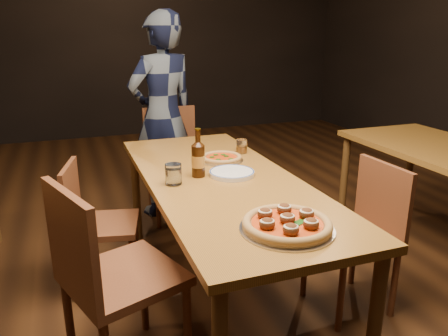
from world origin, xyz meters
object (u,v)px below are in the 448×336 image
object	(u,v)px
chair_end	(175,163)
diner	(163,116)
pizza_margherita	(221,158)
water_glass	(173,174)
table_main	(221,190)
pizza_meatball	(287,224)
chair_main_e	(351,236)
chair_main_nw	(124,275)
chair_main_sw	(105,224)
beer_bottle	(198,160)
amber_glass	(242,146)
plate_stack	(232,173)

from	to	relation	value
chair_end	diner	world-z (taller)	diner
pizza_margherita	water_glass	world-z (taller)	water_glass
chair_end	pizza_margherita	size ratio (longest dim) A/B	3.51
table_main	pizza_meatball	world-z (taller)	pizza_meatball
table_main	diner	distance (m)	1.40
table_main	chair_main_e	bearing A→B (deg)	-28.17
chair_end	chair_main_e	bearing A→B (deg)	-67.33
chair_main_nw	chair_main_e	bearing A→B (deg)	-107.14
table_main	chair_main_sw	world-z (taller)	chair_main_sw
beer_bottle	pizza_meatball	bearing A→B (deg)	-79.73
chair_end	beer_bottle	bearing A→B (deg)	-95.46
chair_main_sw	amber_glass	xyz separation A→B (m)	(0.92, 0.08, 0.38)
table_main	chair_main_sw	size ratio (longest dim) A/B	2.41
table_main	pizza_margherita	bearing A→B (deg)	69.74
chair_end	water_glass	world-z (taller)	chair_end
pizza_margherita	diner	distance (m)	1.10
chair_main_nw	beer_bottle	xyz separation A→B (m)	(0.49, 0.47, 0.35)
plate_stack	beer_bottle	size ratio (longest dim) A/B	0.95
chair_main_nw	pizza_meatball	world-z (taller)	chair_main_nw
chair_end	plate_stack	size ratio (longest dim) A/B	3.76
chair_main_e	diner	size ratio (longest dim) A/B	0.52
chair_main_e	chair_end	bearing A→B (deg)	-161.02
water_glass	amber_glass	bearing A→B (deg)	38.13
chair_main_nw	chair_main_e	world-z (taller)	chair_main_nw
pizza_margherita	plate_stack	world-z (taller)	pizza_margherita
chair_main_e	chair_end	size ratio (longest dim) A/B	0.92
pizza_margherita	beer_bottle	distance (m)	0.34
plate_stack	water_glass	size ratio (longest dim) A/B	2.30
chair_main_e	chair_main_nw	bearing A→B (deg)	-88.89
table_main	chair_main_sw	distance (m)	0.76
chair_end	pizza_margherita	xyz separation A→B (m)	(0.07, -0.94, 0.29)
chair_main_e	beer_bottle	bearing A→B (deg)	-120.12
table_main	pizza_margherita	size ratio (longest dim) A/B	7.36
chair_main_e	beer_bottle	distance (m)	0.95
beer_bottle	diner	xyz separation A→B (m)	(0.09, 1.33, -0.00)
chair_main_nw	table_main	bearing A→B (deg)	-75.98
table_main	chair_main_sw	bearing A→B (deg)	150.55
water_glass	chair_main_e	bearing A→B (deg)	-19.75
chair_main_sw	pizza_margherita	bearing A→B (deg)	-80.62
chair_main_e	pizza_meatball	bearing A→B (deg)	-60.50
diner	chair_main_e	bearing A→B (deg)	91.31
table_main	chair_main_nw	distance (m)	0.75
chair_main_nw	pizza_margherita	distance (m)	1.05
pizza_margherita	plate_stack	size ratio (longest dim) A/B	1.07
table_main	chair_main_e	size ratio (longest dim) A/B	2.27
chair_end	beer_bottle	xyz separation A→B (m)	(-0.15, -1.18, 0.37)
table_main	amber_glass	size ratio (longest dim) A/B	21.97
table_main	chair_end	xyz separation A→B (m)	(0.04, 1.24, -0.20)
beer_bottle	chair_main_sw	bearing A→B (deg)	150.43
chair_main_nw	chair_main_sw	world-z (taller)	chair_main_nw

